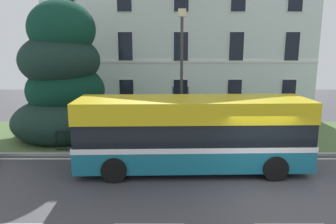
{
  "coord_description": "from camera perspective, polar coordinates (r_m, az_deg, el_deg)",
  "views": [
    {
      "loc": [
        -3.46,
        -9.96,
        4.93
      ],
      "look_at": [
        -3.52,
        4.67,
        1.96
      ],
      "focal_mm": 33.82,
      "sensor_mm": 36.0,
      "label": 1
    }
  ],
  "objects": [
    {
      "name": "ground_plane",
      "position": [
        12.75,
        16.34,
        -11.83
      ],
      "size": [
        60.0,
        56.0,
        0.18
      ],
      "color": "#403E44"
    },
    {
      "name": "georgian_townhouse",
      "position": [
        26.51,
        2.18,
        14.31
      ],
      "size": [
        19.03,
        9.74,
        12.2
      ],
      "color": "silver",
      "rests_on": "ground_plane"
    },
    {
      "name": "iron_verge_railing",
      "position": [
        15.01,
        3.56,
        -5.22
      ],
      "size": [
        12.31,
        0.04,
        0.97
      ],
      "color": "black",
      "rests_on": "ground_plane"
    },
    {
      "name": "evergreen_tree",
      "position": [
        18.27,
        -18.04,
        4.59
      ],
      "size": [
        5.63,
        5.63,
        7.77
      ],
      "color": "#423328",
      "rests_on": "ground_plane"
    },
    {
      "name": "single_decker_bus",
      "position": [
        12.85,
        4.69,
        -3.74
      ],
      "size": [
        9.29,
        2.87,
        2.97
      ],
      "rotation": [
        0.0,
        0.0,
        0.03
      ],
      "color": "#17677D",
      "rests_on": "ground_plane"
    },
    {
      "name": "street_lamp_post",
      "position": [
        15.4,
        2.71,
        7.66
      ],
      "size": [
        0.36,
        0.24,
        6.6
      ],
      "color": "#333338",
      "rests_on": "ground_plane"
    },
    {
      "name": "litter_bin",
      "position": [
        15.59,
        -10.64,
        -4.61
      ],
      "size": [
        0.46,
        0.46,
        1.08
      ],
      "color": "black",
      "rests_on": "ground_plane"
    }
  ]
}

